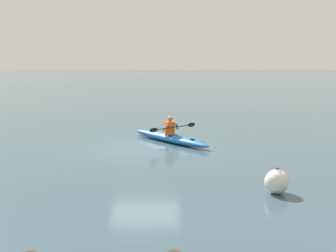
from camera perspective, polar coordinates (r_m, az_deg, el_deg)
name	(u,v)px	position (r m, az deg, el deg)	size (l,w,h in m)	color
ground_plane	(145,149)	(15.79, -3.01, -3.02)	(160.00, 160.00, 0.00)	#334C56
kayak	(170,138)	(16.99, 0.23, -1.58)	(3.19, 3.66, 0.31)	#1959A5
kayaker	(170,127)	(16.89, 0.29, -0.11)	(1.82, 1.53, 0.71)	#E04C14
mooring_buoy_channel_marker	(277,182)	(11.08, 14.10, -7.09)	(0.60, 0.60, 0.64)	silver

